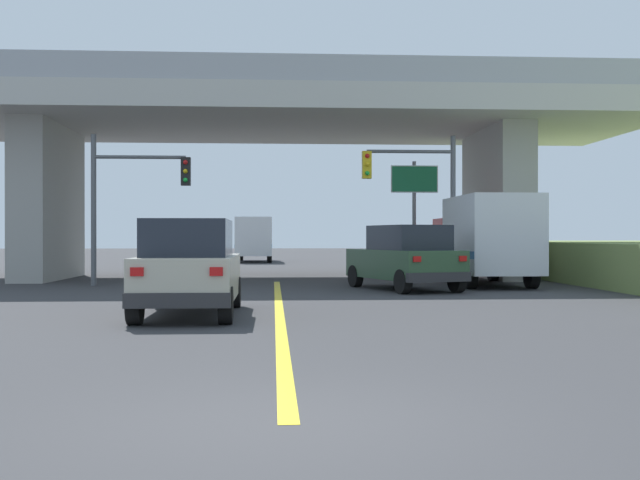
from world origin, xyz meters
name	(u,v)px	position (x,y,z in m)	size (l,w,h in m)	color
ground	(277,278)	(0.00, 24.15, 0.00)	(160.00, 160.00, 0.00)	#353538
overpass_bridge	(276,138)	(0.00, 24.15, 5.60)	(29.20, 10.19, 7.81)	#B7B5AD
lane_divider_stripe	(279,309)	(0.00, 10.87, 0.00)	(0.20, 21.73, 0.01)	yellow
suv_lead	(190,268)	(-1.89, 9.56, 1.01)	(1.96, 4.64, 2.02)	#B7B29E
suv_crossing	(405,257)	(3.99, 17.16, 1.01)	(3.31, 4.96, 2.02)	#2D4C33
box_truck	(485,239)	(7.15, 19.39, 1.59)	(2.33, 6.48, 3.02)	red
traffic_signal_nearside	(421,188)	(5.06, 20.12, 3.38)	(3.31, 0.36, 5.22)	#56595E
traffic_signal_farside	(129,190)	(-5.03, 19.77, 3.23)	(3.35, 0.36, 5.13)	#56595E
highway_sign	(414,192)	(5.26, 22.50, 3.39)	(1.81, 0.17, 4.55)	slate
semi_truck_distant	(254,238)	(-1.37, 44.61, 1.55)	(2.33, 6.76, 2.92)	navy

